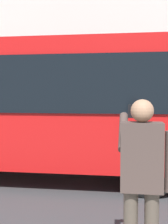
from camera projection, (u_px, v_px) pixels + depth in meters
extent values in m
plane|color=#38383A|center=(119.00, 175.00, 7.30)|extent=(60.00, 60.00, 0.00)
cube|color=beige|center=(125.00, 3.00, 13.68)|extent=(28.00, 0.80, 12.00)
cube|color=red|center=(15.00, 103.00, 7.17)|extent=(9.00, 2.50, 2.60)
cylinder|color=black|center=(143.00, 149.00, 7.88)|extent=(1.00, 0.28, 1.00)
cylinder|color=black|center=(148.00, 170.00, 5.71)|extent=(1.00, 0.28, 1.00)
cube|color=#473833|center=(142.00, 157.00, 2.94)|extent=(0.40, 0.24, 0.66)
sphere|color=#A87A5B|center=(142.00, 111.00, 2.92)|extent=(0.22, 0.22, 0.22)
cylinder|color=#473833|center=(123.00, 131.00, 3.12)|extent=(0.09, 0.48, 0.37)
cube|color=black|center=(131.00, 111.00, 3.23)|extent=(0.07, 0.01, 0.14)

